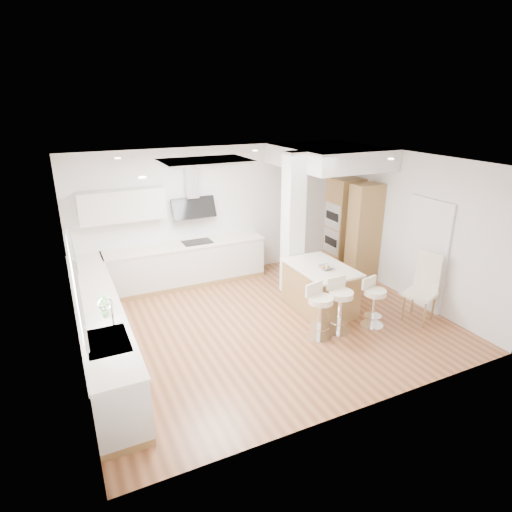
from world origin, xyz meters
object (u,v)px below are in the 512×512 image
bar_stool_a (319,309)px  dining_chair (424,284)px  peninsula (320,287)px  bar_stool_c (373,300)px  bar_stool_b (340,303)px

bar_stool_a → dining_chair: bearing=-20.9°
peninsula → bar_stool_a: size_ratio=1.51×
peninsula → dining_chair: bearing=-37.7°
bar_stool_a → dining_chair: 2.05m
peninsula → bar_stool_c: bearing=-64.7°
peninsula → bar_stool_b: bar_stool_b is taller
bar_stool_b → peninsula: bearing=77.5°
bar_stool_b → bar_stool_c: (0.64, -0.09, -0.05)m
bar_stool_a → bar_stool_c: (1.05, -0.07, -0.04)m
peninsula → bar_stool_b: size_ratio=1.49×
bar_stool_c → dining_chair: bearing=-21.1°
bar_stool_a → bar_stool_c: bearing=-18.8°
peninsula → bar_stool_a: bearing=-125.3°
bar_stool_a → dining_chair: dining_chair is taller
peninsula → bar_stool_c: (0.46, -0.93, 0.06)m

